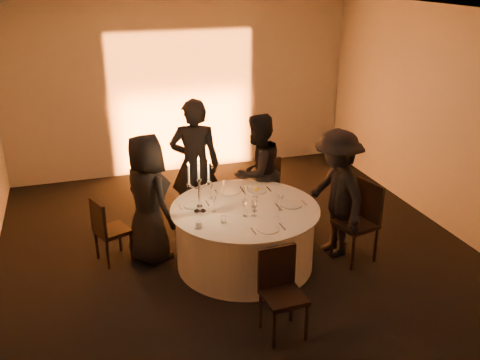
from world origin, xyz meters
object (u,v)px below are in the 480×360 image
object	(u,v)px
candelabra	(199,193)
chair_left	(107,228)
chair_back_left	(198,187)
chair_back_right	(265,185)
guest_right	(336,194)
coffee_cup	(199,224)
banquet_table	(245,236)
guest_back_left	(195,165)
chair_front	(281,287)
guest_left	(148,199)
chair_right	(361,217)
guest_back_right	(257,172)

from	to	relation	value
candelabra	chair_left	bearing A→B (deg)	153.26
chair_back_left	chair_back_right	world-z (taller)	chair_back_right
chair_back_left	guest_right	distance (m)	2.14
coffee_cup	candelabra	size ratio (longest dim) A/B	0.16
coffee_cup	banquet_table	bearing A→B (deg)	26.48
chair_back_left	guest_back_left	xyz separation A→B (m)	(-0.10, -0.31, 0.46)
chair_front	guest_left	bearing A→B (deg)	116.42
banquet_table	chair_right	xyz separation A→B (m)	(1.43, -0.29, 0.19)
guest_right	coffee_cup	xyz separation A→B (m)	(-1.82, -0.24, -0.03)
chair_back_left	coffee_cup	xyz separation A→B (m)	(-0.42, -1.81, 0.32)
chair_back_left	guest_back_right	world-z (taller)	guest_back_right
coffee_cup	candelabra	world-z (taller)	candelabra
guest_back_left	candelabra	distance (m)	1.17
chair_back_right	chair_front	distance (m)	2.63
chair_right	guest_right	bearing A→B (deg)	-141.51
chair_right	guest_right	distance (m)	0.42
chair_left	candelabra	xyz separation A→B (m)	(1.06, -0.53, 0.54)
guest_back_left	coffee_cup	distance (m)	1.54
chair_back_right	chair_right	size ratio (longest dim) A/B	0.90
banquet_table	chair_front	size ratio (longest dim) A/B	1.97
chair_front	chair_back_left	bearing A→B (deg)	90.65
chair_front	guest_back_right	world-z (taller)	guest_back_right
chair_back_right	guest_back_right	distance (m)	0.46
guest_left	chair_back_right	bearing A→B (deg)	-93.30
guest_right	guest_back_left	bearing A→B (deg)	-134.23
chair_right	guest_back_right	distance (m)	1.55
chair_left	guest_back_left	distance (m)	1.49
chair_left	guest_back_right	xyz separation A→B (m)	(2.09, 0.35, 0.35)
chair_back_right	guest_right	size ratio (longest dim) A/B	0.55
guest_back_right	coffee_cup	bearing A→B (deg)	19.85
banquet_table	coffee_cup	distance (m)	0.84
candelabra	chair_back_right	bearing A→B (deg)	42.75
guest_left	guest_back_left	size ratio (longest dim) A/B	0.88
chair_front	guest_back_right	size ratio (longest dim) A/B	0.55
banquet_table	chair_left	bearing A→B (deg)	160.75
chair_back_right	guest_right	distance (m)	1.38
chair_front	coffee_cup	xyz separation A→B (m)	(-0.58, 1.02, 0.29)
chair_back_left	guest_back_right	bearing A→B (deg)	149.34
guest_back_right	coffee_cup	world-z (taller)	guest_back_right
chair_back_left	chair_back_right	distance (m)	0.97
chair_back_right	chair_right	world-z (taller)	chair_right
chair_left	chair_back_left	world-z (taller)	same
candelabra	guest_back_right	bearing A→B (deg)	40.67
chair_back_right	chair_right	xyz separation A→B (m)	(0.74, -1.47, 0.06)
banquet_table	chair_right	size ratio (longest dim) A/B	1.78
guest_back_right	candelabra	xyz separation A→B (m)	(-1.03, -0.89, 0.19)
guest_right	chair_back_right	bearing A→B (deg)	-163.39
guest_left	guest_back_right	distance (m)	1.63
chair_right	chair_front	xyz separation A→B (m)	(-1.50, -1.05, -0.06)
chair_right	guest_back_right	world-z (taller)	guest_back_right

